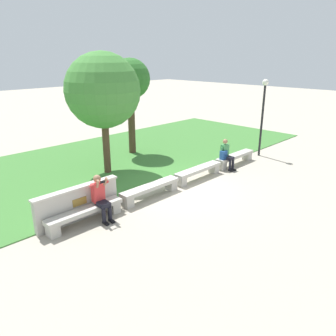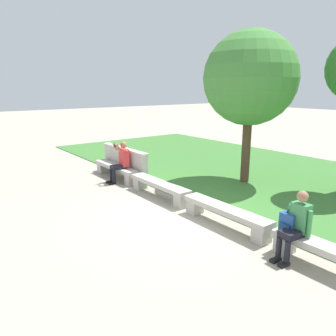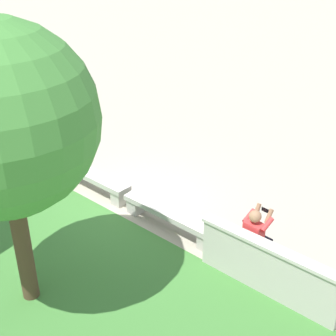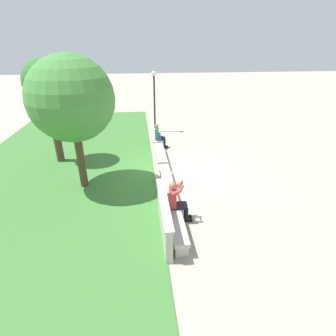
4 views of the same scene
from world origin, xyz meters
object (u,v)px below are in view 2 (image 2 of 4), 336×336
at_px(bench_mid, 225,213).
at_px(person_photographer, 121,160).
at_px(tree_left_background, 250,79).
at_px(backpack, 288,223).
at_px(person_distant, 296,224).
at_px(bench_main, 116,169).
at_px(bench_near, 159,187).

relative_size(bench_mid, person_photographer, 1.76).
bearing_deg(tree_left_background, backpack, -41.11).
relative_size(bench_mid, person_distant, 1.85).
bearing_deg(backpack, person_photographer, -179.67).
bearing_deg(bench_main, bench_mid, 0.00).
bearing_deg(person_photographer, backpack, 0.33).
xyz_separation_m(person_photographer, tree_left_background, (2.47, 3.16, 2.51)).
bearing_deg(bench_main, bench_near, 0.00).
xyz_separation_m(bench_main, tree_left_background, (2.95, 3.08, 2.94)).
height_order(person_photographer, person_distant, person_photographer).
relative_size(bench_near, tree_left_background, 0.50).
xyz_separation_m(bench_mid, tree_left_background, (-2.02, 3.08, 2.94)).
height_order(person_photographer, backpack, person_photographer).
xyz_separation_m(bench_mid, backpack, (1.56, -0.04, 0.32)).
distance_m(bench_main, person_distant, 6.70).
bearing_deg(person_distant, tree_left_background, 139.97).
relative_size(bench_main, bench_near, 1.00).
relative_size(backpack, tree_left_background, 0.09).
bearing_deg(person_photographer, person_distant, 0.11).
distance_m(person_photographer, backpack, 6.04).
distance_m(bench_near, person_distant, 4.22).
relative_size(bench_main, person_photographer, 1.76).
height_order(bench_mid, tree_left_background, tree_left_background).
bearing_deg(tree_left_background, bench_main, -133.77).
height_order(bench_near, bench_mid, same).
relative_size(person_photographer, backpack, 3.08).
xyz_separation_m(bench_near, person_photographer, (-2.00, -0.08, 0.43)).
xyz_separation_m(person_distant, backpack, (-0.17, 0.02, -0.05)).
xyz_separation_m(bench_main, person_photographer, (0.48, -0.08, 0.43)).
xyz_separation_m(bench_mid, person_photographer, (-4.49, -0.08, 0.43)).
xyz_separation_m(bench_mid, person_distant, (1.72, -0.07, 0.36)).
xyz_separation_m(person_photographer, backpack, (6.04, 0.04, -0.11)).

